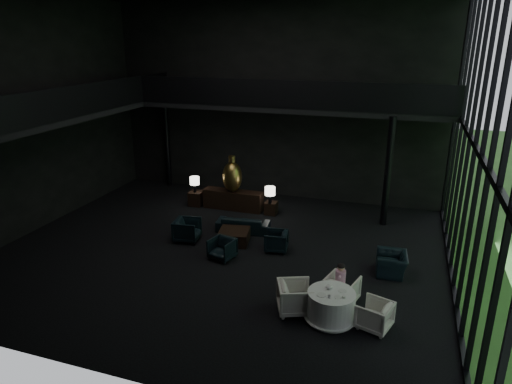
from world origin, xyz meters
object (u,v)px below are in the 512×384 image
(dining_chair_west, at_px, (295,295))
(child, at_px, (341,274))
(table_lamp_right, at_px, (270,192))
(dining_table, at_px, (331,308))
(lounge_armchair_west, at_px, (187,228))
(lounge_armchair_east, at_px, (276,241))
(lounge_armchair_south, at_px, (222,248))
(side_table_right, at_px, (271,208))
(dining_chair_north, at_px, (342,288))
(console, at_px, (233,200))
(dining_chair_east, at_px, (374,314))
(bronze_urn, at_px, (232,176))
(table_lamp_left, at_px, (195,181))
(sofa, at_px, (243,222))
(window_armchair, at_px, (392,262))
(coffee_table, at_px, (234,236))
(side_table_left, at_px, (196,198))

(dining_chair_west, bearing_deg, child, -68.52)
(table_lamp_right, bearing_deg, dining_table, -60.86)
(lounge_armchair_west, xyz_separation_m, dining_table, (5.40, -3.04, -0.12))
(lounge_armchair_east, xyz_separation_m, lounge_armchair_south, (-1.43, -1.08, 0.00))
(side_table_right, distance_m, dining_chair_north, 6.43)
(console, distance_m, dining_table, 8.06)
(dining_chair_north, distance_m, dining_chair_east, 1.28)
(dining_table, bearing_deg, table_lamp_right, 119.14)
(console, height_order, lounge_armchair_east, console)
(table_lamp_right, xyz_separation_m, dining_chair_east, (4.43, -6.11, -0.60))
(bronze_urn, bearing_deg, table_lamp_left, -176.78)
(sofa, xyz_separation_m, dining_table, (3.86, -4.37, -0.00))
(table_lamp_right, height_order, window_armchair, table_lamp_right)
(window_armchair, bearing_deg, lounge_armchair_south, -87.19)
(lounge_armchair_south, bearing_deg, dining_table, -16.11)
(lounge_armchair_west, bearing_deg, bronze_urn, -15.31)
(dining_chair_west, bearing_deg, dining_chair_north, -73.85)
(sofa, height_order, dining_chair_north, dining_chair_north)
(console, xyz_separation_m, side_table_right, (1.60, -0.05, -0.14))
(side_table_right, height_order, table_lamp_right, table_lamp_right)
(table_lamp_left, height_order, lounge_armchair_east, table_lamp_left)
(dining_chair_north, bearing_deg, dining_chair_west, 53.82)
(side_table_right, xyz_separation_m, table_lamp_right, (0.00, -0.18, 0.72))
(lounge_armchair_south, xyz_separation_m, coffee_table, (-0.07, 1.21, -0.12))
(dining_chair_north, bearing_deg, table_lamp_right, -40.26)
(table_lamp_left, height_order, sofa, table_lamp_left)
(table_lamp_left, distance_m, lounge_armchair_west, 3.40)
(table_lamp_right, xyz_separation_m, lounge_armchair_west, (-2.00, -3.05, -0.53))
(side_table_left, relative_size, window_armchair, 0.67)
(side_table_right, bearing_deg, side_table_left, -179.56)
(console, relative_size, table_lamp_left, 3.75)
(bronze_urn, distance_m, coffee_table, 3.32)
(console, distance_m, dining_chair_north, 7.46)
(console, distance_m, side_table_right, 1.61)
(lounge_armchair_south, xyz_separation_m, dining_chair_east, (4.79, -2.19, 0.03))
(sofa, height_order, child, child)
(sofa, relative_size, lounge_armchair_south, 2.46)
(console, bearing_deg, bronze_urn, -90.00)
(bronze_urn, distance_m, dining_chair_west, 7.47)
(console, bearing_deg, lounge_armchair_south, -73.35)
(sofa, bearing_deg, coffee_table, 85.49)
(side_table_left, relative_size, side_table_right, 1.18)
(table_lamp_right, bearing_deg, sofa, -105.17)
(side_table_left, distance_m, window_armchair, 8.59)
(window_armchair, xyz_separation_m, child, (-1.22, -1.84, 0.35))
(lounge_armchair_east, xyz_separation_m, dining_table, (2.32, -3.25, -0.01))
(table_lamp_right, bearing_deg, side_table_left, 177.27)
(bronze_urn, bearing_deg, console, 90.00)
(sofa, bearing_deg, table_lamp_right, -111.65)
(lounge_armchair_east, height_order, dining_table, dining_table)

